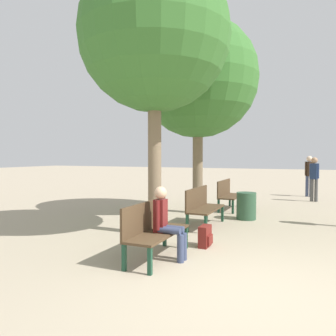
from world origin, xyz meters
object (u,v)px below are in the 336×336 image
Objects in this scene: trash_bin at (246,206)px; bench_row_1 at (202,205)px; person_seated at (167,220)px; tree_row_0 at (154,37)px; pedestrian_mid at (314,176)px; bench_row_2 at (228,193)px; tree_row_1 at (198,79)px; pedestrian_far at (309,173)px; backpack at (205,236)px; bench_row_0 at (153,227)px.

bench_row_1 is at bearing -122.86° from trash_bin.
person_seated is (0.25, -2.72, 0.12)m from bench_row_1.
bench_row_1 is 4.05m from tree_row_0.
tree_row_0 is 4.89× the size of person_seated.
pedestrian_mid is at bearing 74.83° from person_seated.
trash_bin is at bearing 81.50° from person_seated.
pedestrian_mid reaches higher than bench_row_2.
person_seated is at bearing -78.05° from tree_row_1.
pedestrian_mid is (2.57, 3.10, 0.43)m from bench_row_2.
pedestrian_far is (-0.18, 1.56, 0.03)m from pedestrian_mid.
bench_row_1 is at bearing 109.77° from backpack.
tree_row_1 is (0.00, 2.97, -0.27)m from tree_row_0.
pedestrian_far is at bearing 76.78° from bench_row_0.
bench_row_0 reaches higher than backpack.
bench_row_0 is 0.94× the size of pedestrian_mid.
backpack is 0.55× the size of trash_bin.
backpack is (0.38, 0.98, -0.46)m from person_seated.
backpack is at bearing -69.17° from tree_row_1.
pedestrian_mid is at bearing 73.37° from bench_row_0.
pedestrian_mid is (3.26, 7.10, -3.36)m from tree_row_0.
person_seated is (0.25, -5.46, 0.12)m from bench_row_2.
bench_row_1 is 3.99m from tree_row_1.
backpack is at bearing -20.54° from tree_row_0.
tree_row_1 reaches higher than pedestrian_far.
bench_row_1 is at bearing 95.18° from person_seated.
tree_row_0 is (-0.69, 1.51, 3.79)m from bench_row_0.
pedestrian_far is (2.39, 4.66, 0.46)m from bench_row_2.
bench_row_0 is 5.50m from bench_row_2.
tree_row_0 is at bearing -121.11° from trash_bin.
trash_bin is at bearing 57.14° from bench_row_1.
person_seated is at bearing -87.42° from bench_row_2.
tree_row_0 is at bearing 159.46° from backpack.
pedestrian_far is at bearing 70.41° from tree_row_0.
tree_row_1 is 3.49× the size of pedestrian_mid.
tree_row_0 reaches higher than tree_row_1.
bench_row_0 is 0.28m from person_seated.
tree_row_0 is 4.06m from person_seated.
pedestrian_far reaches higher than bench_row_2.
pedestrian_far reaches higher than pedestrian_mid.
bench_row_2 is 0.27× the size of tree_row_1.
tree_row_1 is at bearing 90.00° from tree_row_0.
tree_row_0 is 4.36m from backpack.
person_seated is at bearing -57.46° from tree_row_0.
person_seated is at bearing -84.82° from bench_row_1.
bench_row_0 is 2.75m from bench_row_1.
pedestrian_mid reaches higher than bench_row_0.
pedestrian_far is (2.14, 10.13, 0.33)m from person_seated.
person_seated reaches higher than trash_bin.
trash_bin is (-1.72, -4.54, -0.60)m from pedestrian_mid.
tree_row_0 is 3.56× the size of pedestrian_mid.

